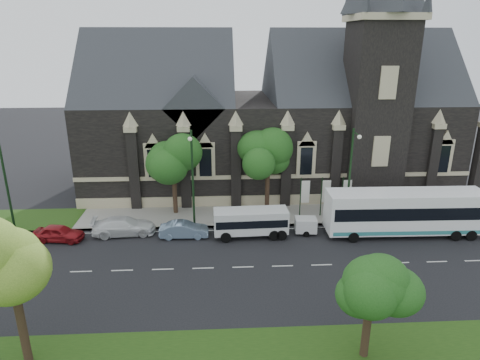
{
  "coord_description": "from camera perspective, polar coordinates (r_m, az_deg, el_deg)",
  "views": [
    {
      "loc": [
        -1.69,
        -27.48,
        16.25
      ],
      "look_at": [
        0.09,
        6.0,
        4.9
      ],
      "focal_mm": 31.12,
      "sensor_mm": 36.0,
      "label": 1
    }
  ],
  "objects": [
    {
      "name": "tree_walk_right",
      "position": [
        39.9,
        4.13,
        3.49
      ],
      "size": [
        4.08,
        4.08,
        7.8
      ],
      "color": "black",
      "rests_on": "ground"
    },
    {
      "name": "banner_flag_center",
      "position": [
        40.29,
        11.5,
        -1.83
      ],
      "size": [
        0.9,
        0.1,
        4.0
      ],
      "color": "black",
      "rests_on": "ground"
    },
    {
      "name": "ground",
      "position": [
        31.97,
        0.42,
        -11.85
      ],
      "size": [
        160.0,
        160.0,
        0.0
      ],
      "primitive_type": "plane",
      "color": "black",
      "rests_on": "ground"
    },
    {
      "name": "banner_flag_right",
      "position": [
        40.83,
        14.22,
        -1.76
      ],
      "size": [
        0.9,
        0.1,
        4.0
      ],
      "color": "black",
      "rests_on": "ground"
    },
    {
      "name": "sidewalk",
      "position": [
        40.4,
        -0.39,
        -4.91
      ],
      "size": [
        80.0,
        5.0,
        0.15
      ],
      "primitive_type": "cube",
      "color": "gray",
      "rests_on": "ground"
    },
    {
      "name": "tree_park_east",
      "position": [
        22.96,
        17.93,
        -12.77
      ],
      "size": [
        3.4,
        3.4,
        6.28
      ],
      "color": "black",
      "rests_on": "ground"
    },
    {
      "name": "banner_flag_left",
      "position": [
        39.84,
        8.71,
        -1.9
      ],
      "size": [
        0.9,
        0.1,
        4.0
      ],
      "color": "black",
      "rests_on": "ground"
    },
    {
      "name": "street_lamp_near",
      "position": [
        38.16,
        14.94,
        1.07
      ],
      "size": [
        0.36,
        1.88,
        9.0
      ],
      "color": "black",
      "rests_on": "ground"
    },
    {
      "name": "street_lamp_mid",
      "position": [
        36.4,
        -6.53,
        0.75
      ],
      "size": [
        0.36,
        1.88,
        9.0
      ],
      "color": "black",
      "rests_on": "ground"
    },
    {
      "name": "tree_walk_left",
      "position": [
        39.82,
        -8.87,
        3.16
      ],
      "size": [
        3.91,
        3.91,
        7.64
      ],
      "color": "black",
      "rests_on": "ground"
    },
    {
      "name": "tree_park_near",
      "position": [
        23.42,
        -28.53,
        -8.59
      ],
      "size": [
        4.42,
        4.42,
        8.56
      ],
      "color": "black",
      "rests_on": "ground"
    },
    {
      "name": "street_lamp_far",
      "position": [
        40.68,
        -29.64,
        0.29
      ],
      "size": [
        0.36,
        1.88,
        9.0
      ],
      "color": "black",
      "rests_on": "ground"
    },
    {
      "name": "shuttle_bus",
      "position": [
        35.97,
        1.53,
        -5.65
      ],
      "size": [
        6.41,
        2.47,
        2.45
      ],
      "rotation": [
        0.0,
        0.0,
        0.04
      ],
      "color": "silver",
      "rests_on": "ground"
    },
    {
      "name": "car_far_red",
      "position": [
        38.66,
        -23.56,
        -6.7
      ],
      "size": [
        4.28,
        2.18,
        1.4
      ],
      "primitive_type": "imported",
      "rotation": [
        0.0,
        0.0,
        1.44
      ],
      "color": "maroon",
      "rests_on": "ground"
    },
    {
      "name": "car_far_white",
      "position": [
        37.97,
        -15.63,
        -6.09
      ],
      "size": [
        5.56,
        2.64,
        1.56
      ],
      "primitive_type": "imported",
      "rotation": [
        0.0,
        0.0,
        1.66
      ],
      "color": "white",
      "rests_on": "ground"
    },
    {
      "name": "museum",
      "position": [
        47.45,
        5.31,
        8.81
      ],
      "size": [
        40.0,
        17.7,
        29.9
      ],
      "color": "black",
      "rests_on": "ground"
    },
    {
      "name": "sedan",
      "position": [
        36.44,
        -7.69,
        -6.76
      ],
      "size": [
        4.2,
        1.47,
        1.38
      ],
      "primitive_type": "imported",
      "rotation": [
        0.0,
        0.0,
        1.57
      ],
      "color": "#7D97B5",
      "rests_on": "ground"
    },
    {
      "name": "tour_coach",
      "position": [
        38.77,
        21.64,
        -4.05
      ],
      "size": [
        13.55,
        3.29,
        3.94
      ],
      "rotation": [
        0.0,
        0.0,
        -0.02
      ],
      "color": "white",
      "rests_on": "ground"
    },
    {
      "name": "box_trailer",
      "position": [
        37.16,
        9.0,
        -6.09
      ],
      "size": [
        2.73,
        1.61,
        1.43
      ],
      "rotation": [
        0.0,
        0.0,
        -0.08
      ],
      "color": "silver",
      "rests_on": "ground"
    }
  ]
}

